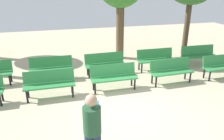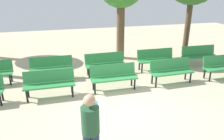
% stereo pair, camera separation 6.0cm
% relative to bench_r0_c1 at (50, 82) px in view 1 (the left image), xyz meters
% --- Properties ---
extents(ground_plane, '(25.80, 25.80, 0.00)m').
position_rel_bench_r0_c1_xyz_m(ground_plane, '(2.19, -1.57, -0.50)').
color(ground_plane, '#BCAD8E').
extents(bench_r0_c1, '(1.60, 0.49, 0.87)m').
position_rel_bench_r0_c1_xyz_m(bench_r0_c1, '(0.00, 0.00, 0.00)').
color(bench_r0_c1, '#2D8442').
rests_on(bench_r0_c1, ground_plane).
extents(bench_r0_c2, '(1.60, 0.49, 0.87)m').
position_rel_bench_r0_c1_xyz_m(bench_r0_c2, '(2.14, 0.03, 0.00)').
color(bench_r0_c2, '#2D8442').
rests_on(bench_r0_c2, ground_plane).
extents(bench_r0_c3, '(1.61, 0.53, 0.87)m').
position_rel_bench_r0_c1_xyz_m(bench_r0_c3, '(4.33, 0.03, 0.00)').
color(bench_r0_c3, '#2D8442').
rests_on(bench_r0_c3, ground_plane).
extents(bench_r0_c4, '(1.61, 0.53, 0.87)m').
position_rel_bench_r0_c1_xyz_m(bench_r0_c4, '(6.51, -0.01, 0.00)').
color(bench_r0_c4, '#2D8442').
rests_on(bench_r0_c4, ground_plane).
extents(bench_r1_c1, '(1.61, 0.51, 0.87)m').
position_rel_bench_r0_c1_xyz_m(bench_r1_c1, '(0.06, 1.43, 0.00)').
color(bench_r1_c1, '#2D8442').
rests_on(bench_r1_c1, ground_plane).
extents(bench_r1_c2, '(1.61, 0.52, 0.87)m').
position_rel_bench_r0_c1_xyz_m(bench_r1_c2, '(2.15, 1.39, 0.00)').
color(bench_r1_c2, '#2D8442').
rests_on(bench_r1_c2, ground_plane).
extents(bench_r1_c3, '(1.61, 0.50, 0.87)m').
position_rel_bench_r0_c1_xyz_m(bench_r1_c3, '(4.36, 1.42, 0.00)').
color(bench_r1_c3, '#2D8442').
rests_on(bench_r1_c3, ground_plane).
extents(bench_r1_c4, '(1.61, 0.51, 0.87)m').
position_rel_bench_r0_c1_xyz_m(bench_r1_c4, '(6.46, 1.43, 0.00)').
color(bench_r1_c4, '#2D8442').
rests_on(bench_r1_c4, ground_plane).
extents(visitor_with_backpack, '(0.40, 0.57, 1.65)m').
position_rel_bench_r0_c1_xyz_m(visitor_with_backpack, '(0.83, -3.30, 0.43)').
color(visitor_with_backpack, navy).
rests_on(visitor_with_backpack, ground_plane).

